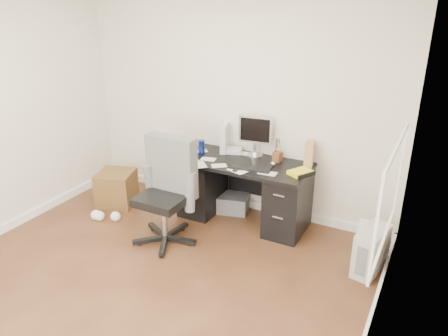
# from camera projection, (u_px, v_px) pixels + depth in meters

# --- Properties ---
(ground) EXTENTS (4.00, 4.00, 0.00)m
(ground) POSITION_uv_depth(u_px,v_px,m) (137.00, 290.00, 4.02)
(ground) COLOR #412414
(ground) RESTS_ON ground
(room_shell) EXTENTS (4.02, 4.02, 2.71)m
(room_shell) POSITION_uv_depth(u_px,v_px,m) (127.00, 115.00, 3.40)
(room_shell) COLOR white
(room_shell) RESTS_ON ground
(desk) EXTENTS (1.50, 0.70, 0.75)m
(desk) POSITION_uv_depth(u_px,v_px,m) (244.00, 190.00, 5.09)
(desk) COLOR black
(desk) RESTS_ON ground
(loose_papers) EXTENTS (1.10, 0.60, 0.00)m
(loose_papers) POSITION_uv_depth(u_px,v_px,m) (226.00, 160.00, 5.00)
(loose_papers) COLOR white
(loose_papers) RESTS_ON desk
(lcd_monitor) EXTENTS (0.42, 0.27, 0.49)m
(lcd_monitor) POSITION_uv_depth(u_px,v_px,m) (255.00, 136.00, 5.03)
(lcd_monitor) COLOR #BCBCC1
(lcd_monitor) RESTS_ON desk
(keyboard) EXTENTS (0.47, 0.21, 0.03)m
(keyboard) POSITION_uv_depth(u_px,v_px,m) (250.00, 168.00, 4.76)
(keyboard) COLOR black
(keyboard) RESTS_ON desk
(computer_mouse) EXTENTS (0.07, 0.07, 0.06)m
(computer_mouse) POSITION_uv_depth(u_px,v_px,m) (273.00, 164.00, 4.82)
(computer_mouse) COLOR #BCBCC1
(computer_mouse) RESTS_ON desk
(travel_mug) EXTENTS (0.10, 0.10, 0.18)m
(travel_mug) POSITION_uv_depth(u_px,v_px,m) (201.00, 147.00, 5.15)
(travel_mug) COLOR navy
(travel_mug) RESTS_ON desk
(white_binder) EXTENTS (0.22, 0.32, 0.34)m
(white_binder) POSITION_uv_depth(u_px,v_px,m) (225.00, 138.00, 5.24)
(white_binder) COLOR silver
(white_binder) RESTS_ON desk
(magazine_file) EXTENTS (0.16, 0.25, 0.27)m
(magazine_file) POSITION_uv_depth(u_px,v_px,m) (309.00, 155.00, 4.78)
(magazine_file) COLOR #A78451
(magazine_file) RESTS_ON desk
(pen_cup) EXTENTS (0.13, 0.13, 0.27)m
(pen_cup) POSITION_uv_depth(u_px,v_px,m) (278.00, 150.00, 4.93)
(pen_cup) COLOR brown
(pen_cup) RESTS_ON desk
(yellow_book) EXTENTS (0.28, 0.30, 0.04)m
(yellow_book) POSITION_uv_depth(u_px,v_px,m) (301.00, 173.00, 4.61)
(yellow_book) COLOR yellow
(yellow_book) RESTS_ON desk
(paper_remote) EXTENTS (0.26, 0.23, 0.02)m
(paper_remote) POSITION_uv_depth(u_px,v_px,m) (238.00, 170.00, 4.72)
(paper_remote) COLOR white
(paper_remote) RESTS_ON desk
(office_chair) EXTENTS (0.66, 0.66, 1.15)m
(office_chair) POSITION_uv_depth(u_px,v_px,m) (163.00, 193.00, 4.59)
(office_chair) COLOR #4D504D
(office_chair) RESTS_ON ground
(pc_tower) EXTENTS (0.29, 0.49, 0.46)m
(pc_tower) POSITION_uv_depth(u_px,v_px,m) (371.00, 251.00, 4.21)
(pc_tower) COLOR #BCB6AA
(pc_tower) RESTS_ON ground
(shopping_bag) EXTENTS (0.30, 0.21, 0.40)m
(shopping_bag) POSITION_uv_depth(u_px,v_px,m) (372.00, 242.00, 4.41)
(shopping_bag) COLOR silver
(shopping_bag) RESTS_ON ground
(wicker_basket) EXTENTS (0.55, 0.55, 0.43)m
(wicker_basket) POSITION_uv_depth(u_px,v_px,m) (117.00, 188.00, 5.57)
(wicker_basket) COLOR #462A15
(wicker_basket) RESTS_ON ground
(desk_printer) EXTENTS (0.42, 0.38, 0.21)m
(desk_printer) POSITION_uv_depth(u_px,v_px,m) (233.00, 203.00, 5.42)
(desk_printer) COLOR slate
(desk_printer) RESTS_ON ground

